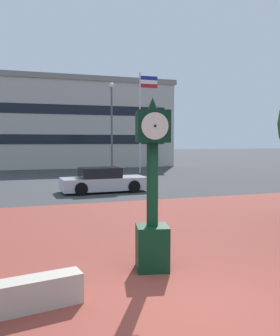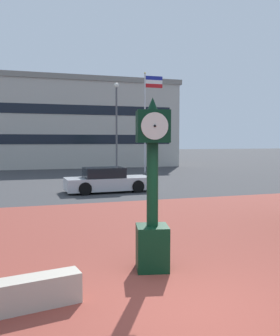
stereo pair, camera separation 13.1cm
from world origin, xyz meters
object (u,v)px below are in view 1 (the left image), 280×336
street_clock (152,194)px  street_lamp_post (112,120)px  car_street_near (103,181)px  civic_building (60,124)px  flagpole_primary (142,114)px

street_clock → street_lamp_post: (3.86, 19.17, 2.63)m
car_street_near → street_lamp_post: street_lamp_post is taller
street_clock → street_lamp_post: size_ratio=0.51×
street_clock → car_street_near: street_clock is taller
street_lamp_post → street_clock: bearing=-101.4°
civic_building → street_lamp_post: 14.11m
car_street_near → flagpole_primary: 12.40m
flagpole_primary → civic_building: (-5.53, 11.49, -0.45)m
car_street_near → civic_building: 22.04m
civic_building → street_lamp_post: bearing=-80.4°
street_clock → car_street_near: bearing=94.9°
street_clock → street_lamp_post: street_lamp_post is taller
flagpole_primary → street_lamp_post: 4.05m
flagpole_primary → street_lamp_post: (-3.17, -2.41, -0.70)m
car_street_near → flagpole_primary: flagpole_primary is taller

